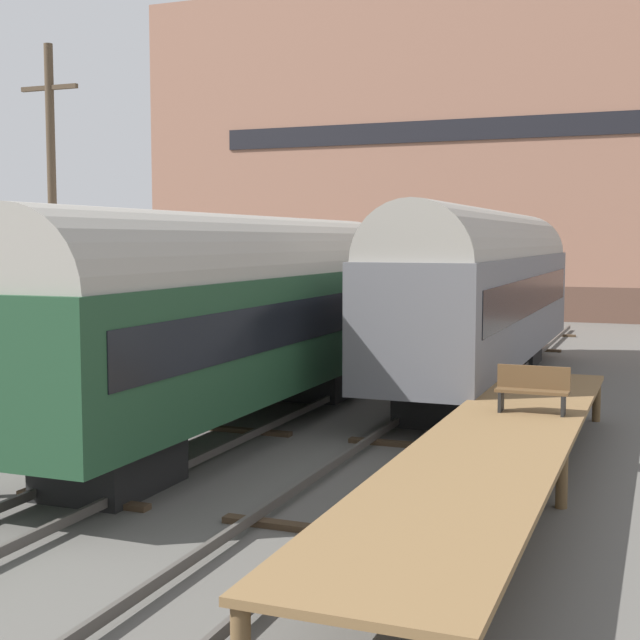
{
  "coord_description": "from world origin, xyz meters",
  "views": [
    {
      "loc": [
        9.2,
        -15.37,
        4.48
      ],
      "look_at": [
        0.0,
        8.17,
        2.2
      ],
      "focal_mm": 50.0,
      "sensor_mm": 36.0,
      "label": 1
    }
  ],
  "objects": [
    {
      "name": "track_left",
      "position": [
        -4.04,
        0.0,
        0.14
      ],
      "size": [
        2.6,
        60.0,
        0.26
      ],
      "color": "#4C4742",
      "rests_on": "ground"
    },
    {
      "name": "station_platform",
      "position": [
        6.59,
        -0.32,
        1.04
      ],
      "size": [
        2.46,
        15.66,
        1.13
      ],
      "color": "brown",
      "rests_on": "ground"
    },
    {
      "name": "utility_pole",
      "position": [
        -6.6,
        4.86,
        5.04
      ],
      "size": [
        1.8,
        0.24,
        9.76
      ],
      "color": "#473828",
      "rests_on": "ground"
    },
    {
      "name": "track_right",
      "position": [
        4.04,
        0.0,
        0.14
      ],
      "size": [
        2.6,
        60.0,
        0.26
      ],
      "color": "#4C4742",
      "rests_on": "ground"
    },
    {
      "name": "train_car_grey",
      "position": [
        4.04,
        11.52,
        3.08
      ],
      "size": [
        2.99,
        17.09,
        5.4
      ],
      "color": "black",
      "rests_on": "ground"
    },
    {
      "name": "track_middle",
      "position": [
        0.0,
        0.0,
        0.14
      ],
      "size": [
        2.6,
        60.0,
        0.26
      ],
      "color": "#4C4742",
      "rests_on": "ground"
    },
    {
      "name": "ground_plane",
      "position": [
        0.0,
        0.0,
        0.0
      ],
      "size": [
        200.0,
        200.0,
        0.0
      ],
      "primitive_type": "plane",
      "color": "#56544F"
    },
    {
      "name": "warehouse_building",
      "position": [
        -3.09,
        40.65,
        9.66
      ],
      "size": [
        37.8,
        12.16,
        19.31
      ],
      "color": "brown",
      "rests_on": "ground"
    },
    {
      "name": "train_car_brown",
      "position": [
        -4.04,
        9.99,
        2.98
      ],
      "size": [
        2.98,
        15.37,
        5.25
      ],
      "color": "black",
      "rests_on": "ground"
    },
    {
      "name": "train_car_green",
      "position": [
        0.0,
        3.02,
        2.87
      ],
      "size": [
        2.97,
        15.89,
        5.06
      ],
      "color": "black",
      "rests_on": "ground"
    },
    {
      "name": "bench",
      "position": [
        6.83,
        2.06,
        1.61
      ],
      "size": [
        1.4,
        0.4,
        0.91
      ],
      "color": "brown",
      "rests_on": "station_platform"
    }
  ]
}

